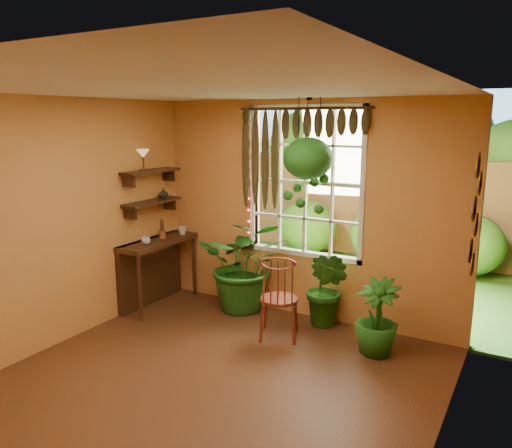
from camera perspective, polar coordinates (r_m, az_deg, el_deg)
The scene contains 23 objects.
floor at distance 4.81m, azimuth -6.75°, elevation -18.97°, with size 4.50×4.50×0.00m, color #4E2516.
ceiling at distance 4.13m, azimuth -7.69°, elevation 15.11°, with size 4.50×4.50×0.00m, color white.
wall_back at distance 6.17m, azimuth 5.51°, elevation 1.50°, with size 4.00×4.00×0.00m, color #CB8545.
wall_left at distance 5.69m, azimuth -23.48°, elevation -0.35°, with size 4.50×4.50×0.00m, color #CB8545.
wall_right at distance 3.50m, azimuth 20.19°, elevation -7.40°, with size 4.50×4.50×0.00m, color #CB8545.
window at distance 6.15m, azimuth 5.70°, elevation 4.75°, with size 1.52×0.10×1.86m.
valance_vine at distance 6.03m, azimuth 4.58°, elevation 10.14°, with size 1.70×0.12×1.10m.
string_lights at distance 6.41m, azimuth -0.86°, elevation 5.56°, with size 0.03×0.03×1.54m, color #FF2633, non-canonical shape.
wall_plates at distance 5.18m, azimuth 23.65°, elevation 0.76°, with size 0.04×0.32×1.10m, color beige, non-canonical shape.
counter_ledge at distance 6.85m, azimuth -11.70°, elevation -4.50°, with size 0.40×1.20×0.90m.
shelf_lower at distance 6.65m, azimuth -11.79°, elevation 2.49°, with size 0.25×0.90×0.04m, color #3C2010.
shelf_upper at distance 6.59m, azimuth -11.93°, elevation 5.92°, with size 0.25×0.90×0.04m, color #3C2010.
backyard at distance 10.47m, azimuth 17.38°, elevation 4.94°, with size 14.00×10.00×12.00m.
windsor_chair at distance 5.75m, azimuth 2.63°, elevation -9.80°, with size 0.56×0.57×1.15m.
potted_plant_left at distance 6.47m, azimuth -1.24°, elevation -4.58°, with size 1.12×0.97×1.24m, color #134612.
potted_plant_mid at distance 6.06m, azimuth 8.11°, elevation -7.36°, with size 0.52×0.42×0.95m, color #134612.
potted_plant_right at distance 5.50m, azimuth 13.66°, elevation -10.29°, with size 0.46×0.46×0.83m, color #134612.
hanging_basket at distance 5.76m, azimuth 5.94°, elevation 6.72°, with size 0.57×0.57×1.31m.
cup_a at distance 6.49m, azimuth -12.50°, elevation -1.87°, with size 0.12×0.12×0.09m, color silver.
cup_b at distance 6.94m, azimuth -8.42°, elevation -0.75°, with size 0.11×0.11×0.11m, color beige.
brush_jar at distance 6.73m, azimuth -10.68°, elevation -0.56°, with size 0.09×0.09×0.33m.
shelf_vase at distance 6.80m, azimuth -10.53°, elevation 3.47°, with size 0.13×0.13×0.13m, color #B2AD99.
tiffany_lamp at distance 6.46m, azimuth -12.78°, elevation 7.69°, with size 0.16×0.16×0.27m.
Camera 1 is at (2.51, -3.28, 2.47)m, focal length 35.00 mm.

